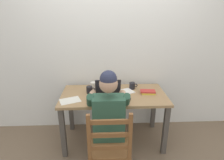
{
  "coord_description": "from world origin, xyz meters",
  "views": [
    {
      "loc": [
        -0.12,
        -2.28,
        1.78
      ],
      "look_at": [
        -0.02,
        -0.05,
        0.95
      ],
      "focal_mm": 30.15,
      "sensor_mm": 36.0,
      "label": 1
    }
  ],
  "objects_px": {
    "seated_person": "(108,115)",
    "computer_mouse": "(128,98)",
    "wooden_chair": "(109,147)",
    "coffee_mug_white": "(94,85)",
    "laptop": "(108,94)",
    "coffee_mug_dark": "(132,86)",
    "coffee_mug_spare": "(90,90)",
    "landscape_photo_print": "(111,88)",
    "book_stack_main": "(148,92)",
    "desk": "(114,101)"
  },
  "relations": [
    {
      "from": "seated_person",
      "to": "computer_mouse",
      "type": "bearing_deg",
      "value": 44.64
    },
    {
      "from": "wooden_chair",
      "to": "coffee_mug_white",
      "type": "distance_m",
      "value": 0.98
    },
    {
      "from": "laptop",
      "to": "coffee_mug_dark",
      "type": "xyz_separation_m",
      "value": [
        0.35,
        0.29,
        -0.01
      ]
    },
    {
      "from": "coffee_mug_dark",
      "to": "coffee_mug_spare",
      "type": "distance_m",
      "value": 0.61
    },
    {
      "from": "seated_person",
      "to": "coffee_mug_white",
      "type": "height_order",
      "value": "seated_person"
    },
    {
      "from": "coffee_mug_dark",
      "to": "wooden_chair",
      "type": "bearing_deg",
      "value": -112.04
    },
    {
      "from": "coffee_mug_spare",
      "to": "landscape_photo_print",
      "type": "xyz_separation_m",
      "value": [
        0.29,
        0.17,
        -0.05
      ]
    },
    {
      "from": "seated_person",
      "to": "coffee_mug_white",
      "type": "bearing_deg",
      "value": 107.07
    },
    {
      "from": "book_stack_main",
      "to": "landscape_photo_print",
      "type": "bearing_deg",
      "value": 156.97
    },
    {
      "from": "wooden_chair",
      "to": "laptop",
      "type": "height_order",
      "value": "laptop"
    },
    {
      "from": "desk",
      "to": "coffee_mug_white",
      "type": "relative_size",
      "value": 11.33
    },
    {
      "from": "computer_mouse",
      "to": "book_stack_main",
      "type": "distance_m",
      "value": 0.34
    },
    {
      "from": "desk",
      "to": "computer_mouse",
      "type": "distance_m",
      "value": 0.27
    },
    {
      "from": "computer_mouse",
      "to": "coffee_mug_dark",
      "type": "xyz_separation_m",
      "value": [
        0.1,
        0.34,
        0.03
      ]
    },
    {
      "from": "seated_person",
      "to": "coffee_mug_dark",
      "type": "xyz_separation_m",
      "value": [
        0.35,
        0.6,
        0.1
      ]
    },
    {
      "from": "desk",
      "to": "book_stack_main",
      "type": "height_order",
      "value": "book_stack_main"
    },
    {
      "from": "computer_mouse",
      "to": "book_stack_main",
      "type": "bearing_deg",
      "value": 31.58
    },
    {
      "from": "desk",
      "to": "book_stack_main",
      "type": "relative_size",
      "value": 6.7
    },
    {
      "from": "computer_mouse",
      "to": "coffee_mug_white",
      "type": "relative_size",
      "value": 0.82
    },
    {
      "from": "seated_person",
      "to": "coffee_mug_dark",
      "type": "bearing_deg",
      "value": 59.27
    },
    {
      "from": "wooden_chair",
      "to": "desk",
      "type": "bearing_deg",
      "value": 83.43
    },
    {
      "from": "laptop",
      "to": "landscape_photo_print",
      "type": "distance_m",
      "value": 0.34
    },
    {
      "from": "wooden_chair",
      "to": "landscape_photo_print",
      "type": "bearing_deg",
      "value": 86.69
    },
    {
      "from": "computer_mouse",
      "to": "wooden_chair",
      "type": "bearing_deg",
      "value": -115.74
    },
    {
      "from": "desk",
      "to": "book_stack_main",
      "type": "xyz_separation_m",
      "value": [
        0.46,
        0.0,
        0.12
      ]
    },
    {
      "from": "coffee_mug_spare",
      "to": "wooden_chair",
      "type": "bearing_deg",
      "value": -72.23
    },
    {
      "from": "coffee_mug_dark",
      "to": "landscape_photo_print",
      "type": "height_order",
      "value": "coffee_mug_dark"
    },
    {
      "from": "computer_mouse",
      "to": "coffee_mug_dark",
      "type": "distance_m",
      "value": 0.36
    },
    {
      "from": "computer_mouse",
      "to": "seated_person",
      "type": "bearing_deg",
      "value": -135.36
    },
    {
      "from": "computer_mouse",
      "to": "landscape_photo_print",
      "type": "relative_size",
      "value": 0.77
    },
    {
      "from": "laptop",
      "to": "coffee_mug_white",
      "type": "distance_m",
      "value": 0.38
    },
    {
      "from": "wooden_chair",
      "to": "landscape_photo_print",
      "type": "distance_m",
      "value": 0.96
    },
    {
      "from": "coffee_mug_dark",
      "to": "computer_mouse",
      "type": "bearing_deg",
      "value": -105.88
    },
    {
      "from": "laptop",
      "to": "computer_mouse",
      "type": "height_order",
      "value": "laptop"
    },
    {
      "from": "wooden_chair",
      "to": "book_stack_main",
      "type": "distance_m",
      "value": 0.94
    },
    {
      "from": "seated_person",
      "to": "coffee_mug_spare",
      "type": "distance_m",
      "value": 0.54
    },
    {
      "from": "coffee_mug_dark",
      "to": "landscape_photo_print",
      "type": "distance_m",
      "value": 0.31
    },
    {
      "from": "computer_mouse",
      "to": "coffee_mug_white",
      "type": "xyz_separation_m",
      "value": [
        -0.45,
        0.37,
        0.03
      ]
    },
    {
      "from": "laptop",
      "to": "coffee_mug_white",
      "type": "bearing_deg",
      "value": 121.5
    },
    {
      "from": "landscape_photo_print",
      "to": "laptop",
      "type": "bearing_deg",
      "value": -99.45
    },
    {
      "from": "coffee_mug_spare",
      "to": "computer_mouse",
      "type": "bearing_deg",
      "value": -23.65
    },
    {
      "from": "computer_mouse",
      "to": "landscape_photo_print",
      "type": "bearing_deg",
      "value": 118.03
    },
    {
      "from": "book_stack_main",
      "to": "wooden_chair",
      "type": "bearing_deg",
      "value": -127.43
    },
    {
      "from": "laptop",
      "to": "coffee_mug_dark",
      "type": "relative_size",
      "value": 2.79
    },
    {
      "from": "computer_mouse",
      "to": "landscape_photo_print",
      "type": "height_order",
      "value": "computer_mouse"
    },
    {
      "from": "seated_person",
      "to": "book_stack_main",
      "type": "height_order",
      "value": "seated_person"
    },
    {
      "from": "coffee_mug_white",
      "to": "landscape_photo_print",
      "type": "height_order",
      "value": "coffee_mug_white"
    },
    {
      "from": "seated_person",
      "to": "landscape_photo_print",
      "type": "relative_size",
      "value": 9.45
    },
    {
      "from": "laptop",
      "to": "coffee_mug_white",
      "type": "xyz_separation_m",
      "value": [
        -0.2,
        0.32,
        -0.0
      ]
    },
    {
      "from": "laptop",
      "to": "coffee_mug_dark",
      "type": "distance_m",
      "value": 0.46
    }
  ]
}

